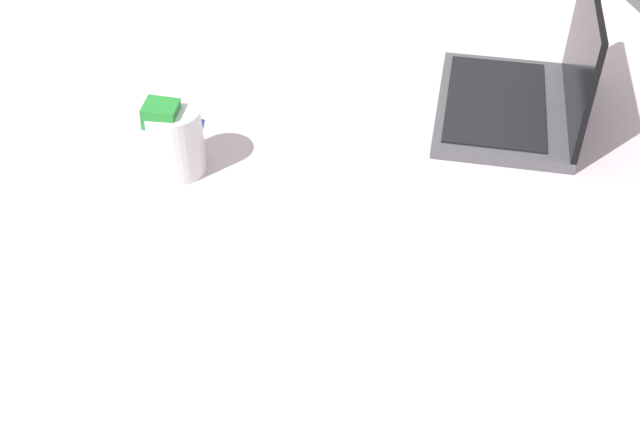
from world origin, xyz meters
The scene contains 3 objects.
bed_mattress centered at (0.00, 0.00, 9.00)cm, with size 180.00×140.00×18.00cm, color silver.
laptop centered at (-16.71, 29.72, 22.41)cm, with size 39.04×33.29×23.00cm.
snack_cup centered at (-10.47, -30.31, 23.93)cm, with size 9.00×9.63×12.81cm.
Camera 1 is at (91.47, -24.65, 92.39)cm, focal length 43.37 mm.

